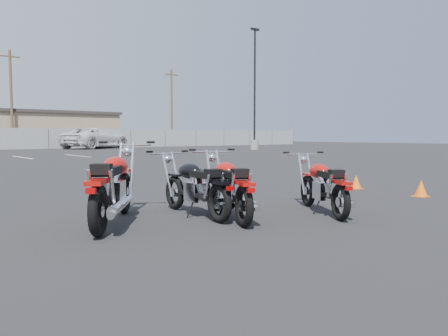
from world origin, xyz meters
TOP-DOWN VIEW (x-y plane):
  - ground at (0.00, 0.00)m, footprint 120.00×120.00m
  - motorcycle_front_red at (-1.79, 0.48)m, footprint 1.70×2.03m
  - motorcycle_second_black at (-0.58, 0.29)m, footprint 0.74×1.92m
  - motorcycle_third_red at (-0.31, -0.16)m, footprint 1.14×1.94m
  - motorcycle_rear_red at (1.06, -0.75)m, footprint 1.23×1.77m
  - training_cone_near at (4.07, 0.72)m, footprint 0.26×0.26m
  - training_cone_far at (3.97, -0.80)m, footprint 0.27×0.27m
  - light_pole_east at (20.40, 21.57)m, footprint 0.80×0.70m
  - tan_building_east at (10.00, 44.00)m, footprint 14.40×9.40m
  - utility_pole_c at (6.00, 39.00)m, footprint 1.80×0.24m
  - utility_pole_d at (24.00, 40.00)m, footprint 1.80×0.24m
  - white_van at (11.55, 32.96)m, footprint 6.38×8.29m

SIDE VIEW (x-z plane):
  - ground at x=0.00m, z-range 0.00..0.00m
  - training_cone_near at x=4.07m, z-range 0.00..0.30m
  - training_cone_far at x=3.97m, z-range 0.00..0.32m
  - motorcycle_rear_red at x=1.06m, z-range -0.04..0.87m
  - motorcycle_second_black at x=-0.58m, z-range -0.04..0.90m
  - motorcycle_third_red at x=-0.31m, z-range -0.04..0.93m
  - motorcycle_front_red at x=-1.79m, z-range -0.05..1.05m
  - white_van at x=11.55m, z-range 0.00..2.94m
  - tan_building_east at x=10.00m, z-range 0.01..3.71m
  - light_pole_east at x=20.40m, z-range -2.39..7.45m
  - utility_pole_c at x=6.00m, z-range 0.19..9.19m
  - utility_pole_d at x=24.00m, z-range 0.19..9.19m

